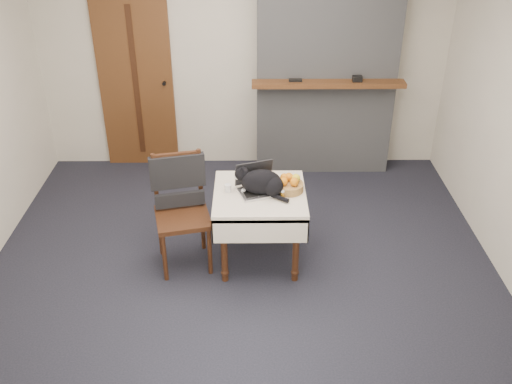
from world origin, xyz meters
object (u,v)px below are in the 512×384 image
pill_bottle (283,194)px  fruit_basket (289,184)px  chair (180,195)px  door (136,82)px  cat (262,182)px  side_table (260,204)px  laptop (257,184)px  cream_jar (228,188)px

pill_bottle → fruit_basket: size_ratio=0.27×
chair → door: bearing=96.4°
chair → cat: bearing=-17.8°
side_table → cat: bearing=-35.1°
laptop → fruit_basket: laptop is taller
laptop → chair: 0.67m
door → chair: 2.04m
side_table → cream_jar: (-0.27, 0.02, 0.15)m
door → cat: bearing=-55.0°
cream_jar → chair: 0.42m
fruit_basket → chair: (-0.94, 0.01, -0.10)m
door → cream_jar: size_ratio=30.54×
cream_jar → fruit_basket: bearing=1.9°
door → side_table: door is taller
laptop → door: bearing=106.0°
side_table → pill_bottle: (0.19, -0.09, 0.15)m
door → pill_bottle: door is taller
cat → chair: (-0.71, 0.06, -0.15)m
door → pill_bottle: bearing=-52.8°
door → side_table: bearing=-55.2°
fruit_basket → cat: bearing=-168.2°
laptop → pill_bottle: bearing=-49.8°
cream_jar → pill_bottle: size_ratio=0.98×
laptop → cream_jar: bearing=165.7°
laptop → pill_bottle: 0.25m
side_table → laptop: size_ratio=1.96×
cream_jar → chair: size_ratio=0.06×
side_table → pill_bottle: size_ratio=11.70×
cream_jar → cat: bearing=-6.1°
door → chair: size_ratio=1.96×
door → side_table: (1.35, -1.94, -0.41)m
chair → laptop: bearing=-13.7°
side_table → cream_jar: cream_jar is taller
laptop → pill_bottle: (0.21, -0.13, -0.03)m
cat → chair: chair is taller
side_table → cat: (0.02, -0.01, 0.22)m
side_table → chair: chair is taller
cat → fruit_basket: cat is taller
cat → chair: 0.72m
cat → chair: bearing=-167.5°
side_table → chair: (-0.69, 0.05, 0.06)m
laptop → pill_bottle: size_ratio=5.97×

